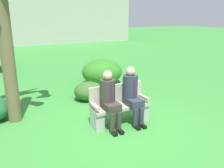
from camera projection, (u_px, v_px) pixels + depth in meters
ground_plane at (121, 128)px, 5.28m from camera, size 80.00×80.00×0.00m
park_bench at (119, 107)px, 5.44m from camera, size 1.35×0.44×0.90m
seated_man_left at (109, 97)px, 5.12m from camera, size 0.34×0.72×1.29m
seated_man_right at (132, 92)px, 5.37m from camera, size 0.34×0.72×1.32m
shrub_near_bench at (89, 91)px, 6.97m from camera, size 0.87×0.80×0.55m
shrub_far_lawn at (102, 72)px, 8.52m from camera, size 1.46×1.34×0.91m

